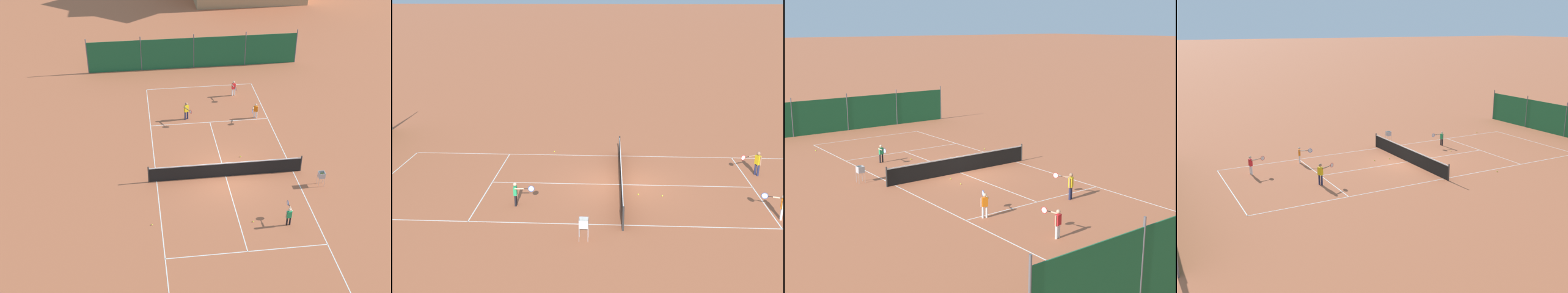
{
  "view_description": "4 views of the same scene",
  "coord_description": "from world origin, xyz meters",
  "views": [
    {
      "loc": [
        -5.04,
        -25.71,
        19.02
      ],
      "look_at": [
        -1.6,
        1.63,
        1.18
      ],
      "focal_mm": 50.0,
      "sensor_mm": 36.0,
      "label": 1
    },
    {
      "loc": [
        20.72,
        -0.6,
        9.1
      ],
      "look_at": [
        -1.36,
        -1.69,
        1.49
      ],
      "focal_mm": 42.0,
      "sensor_mm": 36.0,
      "label": 2
    },
    {
      "loc": [
        16.64,
        24.35,
        8.21
      ],
      "look_at": [
        -1.32,
        0.12,
        1.36
      ],
      "focal_mm": 50.0,
      "sensor_mm": 36.0,
      "label": 3
    },
    {
      "loc": [
        -25.34,
        16.27,
        9.06
      ],
      "look_at": [
        0.56,
        2.45,
        1.26
      ],
      "focal_mm": 42.0,
      "sensor_mm": 36.0,
      "label": 4
    }
  ],
  "objects": [
    {
      "name": "player_far_baseline",
      "position": [
        -1.55,
        6.98,
        0.75
      ],
      "size": [
        0.48,
        1.09,
        1.3
      ],
      "color": "#23284C",
      "rests_on": "ground"
    },
    {
      "name": "tennis_ball_far_corner",
      "position": [
        -4.59,
        -3.83,
        0.03
      ],
      "size": [
        0.07,
        0.07,
        0.07
      ],
      "primitive_type": "sphere",
      "color": "#CCE033",
      "rests_on": "ground"
    },
    {
      "name": "court_line_markings",
      "position": [
        0.0,
        0.0,
        0.0
      ],
      "size": [
        8.25,
        23.85,
        0.01
      ],
      "color": "white",
      "rests_on": "ground"
    },
    {
      "name": "player_near_service",
      "position": [
        2.35,
        10.09,
        0.69
      ],
      "size": [
        0.39,
        1.03,
        1.18
      ],
      "color": "white",
      "rests_on": "ground"
    },
    {
      "name": "player_far_service",
      "position": [
        2.52,
        -4.65,
        0.65
      ],
      "size": [
        0.37,
        0.95,
        1.1
      ],
      "color": "black",
      "rests_on": "ground"
    },
    {
      "name": "tennis_ball_by_net_left",
      "position": [
        1.27,
        1.91,
        0.03
      ],
      "size": [
        0.07,
        0.07,
        0.07
      ],
      "primitive_type": "sphere",
      "color": "#CCE033",
      "rests_on": "ground"
    },
    {
      "name": "windscreen_fence_near",
      "position": [
        -0.0,
        -15.5,
        1.31
      ],
      "size": [
        17.28,
        0.08,
        2.9
      ],
      "color": "#1E6038",
      "rests_on": "ground"
    },
    {
      "name": "tennis_ball_by_net_right",
      "position": [
        4.62,
        -10.04,
        0.03
      ],
      "size": [
        0.07,
        0.07,
        0.07
      ],
      "primitive_type": "sphere",
      "color": "#CCE033",
      "rests_on": "ground"
    },
    {
      "name": "tennis_net",
      "position": [
        0.0,
        0.0,
        0.5
      ],
      "size": [
        9.18,
        0.08,
        1.06
      ],
      "color": "#2D2D2D",
      "rests_on": "ground"
    },
    {
      "name": "ball_hopper",
      "position": [
        5.31,
        -1.52,
        0.66
      ],
      "size": [
        0.36,
        0.36,
        0.89
      ],
      "color": "#B7B7BC",
      "rests_on": "ground"
    },
    {
      "name": "ground_plane",
      "position": [
        0.0,
        0.0,
        0.0
      ],
      "size": [
        600.0,
        600.0,
        0.0
      ],
      "primitive_type": "plane",
      "color": "#B7603D"
    },
    {
      "name": "player_near_baseline",
      "position": [
        3.22,
        6.57,
        0.65
      ],
      "size": [
        0.62,
        0.88,
        1.11
      ],
      "color": "white",
      "rests_on": "ground"
    },
    {
      "name": "tennis_ball_service_box",
      "position": [
        0.74,
        -4.25,
        0.03
      ],
      "size": [
        0.07,
        0.07,
        0.07
      ],
      "primitive_type": "sphere",
      "color": "#CCE033",
      "rests_on": "ground"
    },
    {
      "name": "tennis_ball_near_corner",
      "position": [
        1.17,
        0.79,
        0.03
      ],
      "size": [
        0.07,
        0.07,
        0.07
      ],
      "primitive_type": "sphere",
      "color": "#CCE033",
      "rests_on": "ground"
    }
  ]
}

